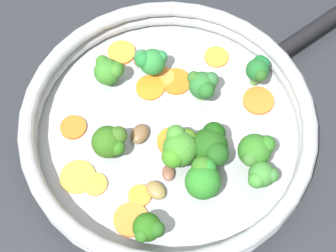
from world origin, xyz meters
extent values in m
plane|color=black|center=(0.00, 0.00, 0.00)|extent=(4.00, 4.00, 0.00)
cylinder|color=#939699|center=(0.00, 0.00, 0.01)|extent=(0.36, 0.36, 0.02)
torus|color=#979A9F|center=(0.00, 0.00, 0.03)|extent=(0.38, 0.38, 0.02)
torus|color=#979A9F|center=(0.00, 0.00, 0.05)|extent=(0.38, 0.38, 0.02)
cylinder|color=black|center=(-0.28, -0.08, 0.03)|extent=(0.22, 0.08, 0.02)
sphere|color=#92959C|center=(-0.17, -0.02, 0.02)|extent=(0.01, 0.01, 0.01)
sphere|color=#969999|center=(-0.15, -0.08, 0.02)|extent=(0.01, 0.01, 0.01)
cylinder|color=orange|center=(0.02, -0.14, 0.02)|extent=(0.05, 0.05, 0.01)
cylinder|color=orange|center=(-0.04, -0.07, 0.02)|extent=(0.05, 0.05, 0.00)
cylinder|color=orange|center=(0.08, 0.10, 0.02)|extent=(0.05, 0.05, 0.00)
cylinder|color=#DB5D1C|center=(0.12, -0.05, 0.02)|extent=(0.05, 0.05, 0.00)
cylinder|color=orange|center=(-0.13, 0.00, 0.02)|extent=(0.06, 0.06, 0.01)
cylinder|color=orange|center=(0.00, -0.07, 0.02)|extent=(0.05, 0.05, 0.00)
cylinder|color=orange|center=(0.11, 0.04, 0.02)|extent=(0.04, 0.04, 0.00)
cylinder|color=orange|center=(0.06, 0.07, 0.02)|extent=(0.03, 0.03, 0.00)
cylinder|color=orange|center=(-0.10, -0.09, 0.02)|extent=(0.05, 0.05, 0.00)
cylinder|color=orange|center=(0.00, 0.02, 0.02)|extent=(0.06, 0.06, 0.01)
cylinder|color=orange|center=(-0.02, -0.08, 0.02)|extent=(0.04, 0.04, 0.00)
cylinder|color=orange|center=(0.13, 0.02, 0.02)|extent=(0.05, 0.05, 0.00)
cylinder|color=#749857|center=(0.08, 0.00, 0.02)|extent=(0.01, 0.01, 0.01)
sphere|color=#295815|center=(0.08, 0.00, 0.04)|extent=(0.04, 0.04, 0.04)
sphere|color=#31571B|center=(0.07, 0.00, 0.05)|extent=(0.02, 0.02, 0.02)
sphere|color=#2A6217|center=(0.07, 0.01, 0.04)|extent=(0.02, 0.02, 0.02)
cylinder|color=#739554|center=(0.00, 0.04, 0.03)|extent=(0.01, 0.01, 0.02)
sphere|color=#347123|center=(0.00, 0.04, 0.05)|extent=(0.04, 0.04, 0.04)
sphere|color=#32711A|center=(0.01, 0.05, 0.05)|extent=(0.03, 0.03, 0.03)
sphere|color=#387427|center=(0.00, 0.03, 0.06)|extent=(0.02, 0.02, 0.02)
sphere|color=#3E6A19|center=(-0.01, 0.03, 0.05)|extent=(0.02, 0.02, 0.02)
cylinder|color=#698E4C|center=(-0.04, 0.05, 0.02)|extent=(0.01, 0.01, 0.02)
sphere|color=#1B4913|center=(-0.04, 0.05, 0.04)|extent=(0.05, 0.05, 0.05)
sphere|color=#194815|center=(-0.04, 0.07, 0.05)|extent=(0.03, 0.03, 0.03)
sphere|color=#14440E|center=(-0.05, 0.04, 0.05)|extent=(0.03, 0.03, 0.03)
sphere|color=#124418|center=(-0.02, 0.04, 0.05)|extent=(0.02, 0.02, 0.02)
cylinder|color=#6BA04E|center=(-0.08, 0.08, 0.03)|extent=(0.01, 0.01, 0.02)
sphere|color=#29651C|center=(-0.08, 0.08, 0.05)|extent=(0.04, 0.04, 0.04)
sphere|color=#316224|center=(-0.07, 0.09, 0.05)|extent=(0.02, 0.02, 0.02)
sphere|color=#27641D|center=(-0.10, 0.08, 0.06)|extent=(0.02, 0.02, 0.02)
cylinder|color=#7DAC5F|center=(-0.06, -0.04, 0.02)|extent=(0.02, 0.02, 0.02)
sphere|color=#256128|center=(-0.06, -0.04, 0.04)|extent=(0.04, 0.04, 0.04)
sphere|color=#2A5C1F|center=(-0.05, -0.04, 0.05)|extent=(0.02, 0.02, 0.02)
sphere|color=#1F591F|center=(-0.06, -0.02, 0.05)|extent=(0.02, 0.02, 0.02)
sphere|color=#29612F|center=(-0.07, -0.04, 0.05)|extent=(0.02, 0.02, 0.02)
cylinder|color=#749659|center=(0.07, 0.12, 0.03)|extent=(0.01, 0.01, 0.02)
sphere|color=#215712|center=(0.07, 0.12, 0.05)|extent=(0.03, 0.03, 0.03)
sphere|color=#215017|center=(0.06, 0.13, 0.05)|extent=(0.02, 0.02, 0.02)
sphere|color=#245718|center=(0.08, 0.13, 0.05)|extent=(0.02, 0.02, 0.02)
cylinder|color=#7FB568|center=(-0.08, 0.11, 0.03)|extent=(0.01, 0.01, 0.02)
sphere|color=#34712B|center=(-0.08, 0.11, 0.05)|extent=(0.03, 0.03, 0.03)
sphere|color=#366C33|center=(-0.09, 0.11, 0.05)|extent=(0.01, 0.01, 0.01)
sphere|color=#35752B|center=(-0.07, 0.11, 0.05)|extent=(0.02, 0.02, 0.02)
sphere|color=#336E2D|center=(-0.09, 0.11, 0.05)|extent=(0.02, 0.02, 0.02)
cylinder|color=#5C9653|center=(-0.01, 0.09, 0.03)|extent=(0.01, 0.01, 0.02)
sphere|color=#236C1F|center=(-0.01, 0.09, 0.05)|extent=(0.04, 0.04, 0.04)
sphere|color=#2C631B|center=(-0.01, 0.08, 0.06)|extent=(0.03, 0.03, 0.03)
sphere|color=#207122|center=(-0.02, 0.08, 0.06)|extent=(0.02, 0.02, 0.02)
sphere|color=#1B631E|center=(-0.02, 0.08, 0.05)|extent=(0.02, 0.02, 0.02)
cylinder|color=#5C9547|center=(-0.14, -0.03, 0.03)|extent=(0.01, 0.01, 0.02)
sphere|color=#1B5822|center=(-0.14, -0.03, 0.05)|extent=(0.03, 0.03, 0.03)
sphere|color=#14592B|center=(-0.15, -0.04, 0.05)|extent=(0.02, 0.02, 0.02)
sphere|color=#115820|center=(-0.14, -0.04, 0.05)|extent=(0.02, 0.02, 0.02)
sphere|color=#224E1B|center=(-0.14, -0.02, 0.05)|extent=(0.02, 0.02, 0.02)
cylinder|color=#6A8D48|center=(-0.01, -0.09, 0.02)|extent=(0.01, 0.01, 0.02)
sphere|color=#25712F|center=(-0.01, -0.09, 0.04)|extent=(0.04, 0.04, 0.04)
sphere|color=#257539|center=(-0.02, -0.09, 0.05)|extent=(0.02, 0.02, 0.02)
sphere|color=#1D6B2C|center=(0.00, -0.10, 0.05)|extent=(0.02, 0.02, 0.02)
sphere|color=#2C6938|center=(0.00, -0.10, 0.05)|extent=(0.02, 0.02, 0.02)
cylinder|color=#649244|center=(0.05, -0.10, 0.02)|extent=(0.01, 0.01, 0.02)
sphere|color=#307023|center=(0.05, -0.10, 0.04)|extent=(0.04, 0.04, 0.04)
sphere|color=#307419|center=(0.04, -0.10, 0.05)|extent=(0.02, 0.02, 0.02)
sphere|color=#336C23|center=(0.04, -0.09, 0.05)|extent=(0.02, 0.02, 0.02)
sphere|color=#2F6820|center=(0.05, -0.11, 0.05)|extent=(0.02, 0.02, 0.02)
ellipsoid|color=brown|center=(0.00, -0.12, 0.02)|extent=(0.02, 0.03, 0.01)
ellipsoid|color=brown|center=(0.04, -0.01, 0.02)|extent=(0.04, 0.04, 0.01)
ellipsoid|color=olive|center=(0.04, 0.07, 0.02)|extent=(0.03, 0.03, 0.01)
ellipsoid|color=brown|center=(0.02, 0.06, 0.02)|extent=(0.02, 0.03, 0.01)
camera|label=1|loc=(0.12, 0.31, 0.67)|focal=60.00mm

